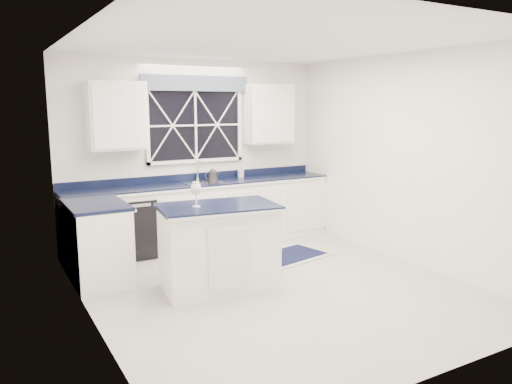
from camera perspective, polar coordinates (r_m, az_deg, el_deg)
ground at (r=5.82m, az=2.04°, el=-10.67°), size 4.50×4.50×0.00m
back_wall at (r=7.48m, az=-7.00°, el=4.53°), size 4.00×0.10×2.70m
base_cabinets at (r=7.08m, az=-7.86°, el=-3.18°), size 3.99×1.60×0.90m
countertop at (r=7.26m, az=-6.01°, el=0.97°), size 3.98×0.64×0.04m
dishwasher at (r=7.01m, az=-14.22°, el=-3.88°), size 0.60×0.58×0.82m
window at (r=7.41m, az=-6.93°, el=8.20°), size 1.65×0.09×1.26m
upper_cabinets at (r=7.30m, az=-6.57°, el=8.73°), size 3.10×0.34×0.90m
faucet at (r=7.41m, az=-6.64°, el=2.54°), size 0.05×0.20×0.30m
island at (r=5.63m, az=-4.30°, el=-6.24°), size 1.38×0.94×0.96m
rug at (r=6.86m, az=3.52°, el=-7.35°), size 1.28×0.93×0.02m
kettle at (r=7.43m, az=-4.99°, el=2.00°), size 0.26×0.17×0.18m
wine_glass at (r=5.40m, az=-6.87°, el=0.27°), size 0.11×0.11×0.27m
soap_bottle at (r=7.70m, az=-1.77°, el=2.36°), size 0.10×0.10×0.18m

